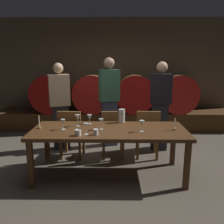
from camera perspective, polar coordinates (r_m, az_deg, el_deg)
ground_plane at (r=3.76m, az=0.47°, el=-14.41°), size 8.60×8.60×0.00m
back_wall at (r=6.33m, az=0.64°, el=9.87°), size 6.62×0.24×2.79m
barrel_shelf at (r=5.96m, az=0.60°, el=-1.72°), size 5.95×0.90×0.45m
wine_barrel_far_left at (r=6.04m, az=-14.51°, el=4.68°), size 0.93×0.92×0.93m
wine_barrel_center_left at (r=5.85m, az=-4.74°, el=4.79°), size 0.93×0.92×0.93m
wine_barrel_center_right at (r=5.84m, az=5.48°, el=4.77°), size 0.93×0.92×0.93m
wine_barrel_far_right at (r=6.02m, az=15.53°, el=4.60°), size 0.93×0.92×0.93m
dining_table at (r=3.38m, az=-0.71°, el=-5.41°), size 2.26×0.88×0.73m
chair_left at (r=4.11m, az=-10.15°, el=-4.86°), size 0.42×0.42×0.88m
chair_center at (r=4.05m, az=0.27°, el=-4.91°), size 0.42×0.42×0.88m
chair_right at (r=4.09m, az=8.83°, el=-4.87°), size 0.42×0.42×0.88m
guest_left at (r=4.51m, az=-12.82°, el=1.39°), size 0.44×0.35×1.67m
guest_center at (r=4.57m, az=-0.70°, el=2.64°), size 0.43×0.34×1.77m
guest_right at (r=4.46m, az=11.93°, el=1.53°), size 0.39×0.26×1.70m
candle_left at (r=3.55m, az=-17.66°, el=-3.03°), size 0.05×0.05×0.21m
candle_right at (r=3.43m, az=15.36°, el=-3.50°), size 0.05×0.05×0.19m
pitcher at (r=3.70m, az=2.44°, el=-0.96°), size 0.10×0.10×0.22m
wine_glass_far_left at (r=3.39m, az=-12.10°, el=-2.46°), size 0.07×0.07×0.15m
wine_glass_left at (r=3.52m, az=-8.58°, el=-1.43°), size 0.07×0.07×0.18m
wine_glass_center_left at (r=3.63m, az=-5.61°, el=-1.34°), size 0.07×0.07×0.15m
wine_glass_center_right at (r=3.12m, az=-6.50°, el=-3.50°), size 0.07×0.07×0.16m
wine_glass_right at (r=3.33m, az=-2.74°, el=-2.42°), size 0.07×0.07×0.16m
wine_glass_far_right at (r=3.25m, az=7.43°, el=-2.81°), size 0.07×0.07×0.16m
cup_left at (r=3.10m, az=-8.46°, el=-5.11°), size 0.08×0.08×0.08m
cup_right at (r=3.11m, az=-4.08°, el=-5.00°), size 0.07×0.07×0.08m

